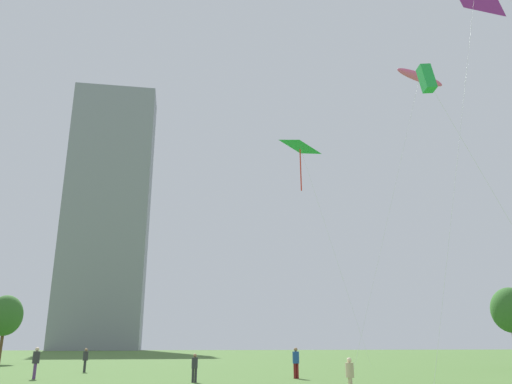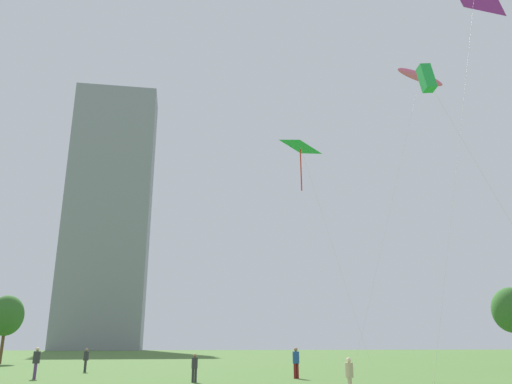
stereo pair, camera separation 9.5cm
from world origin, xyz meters
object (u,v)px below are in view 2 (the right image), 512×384
(person_standing_0, at_px, (86,358))
(kite_flying_4, at_px, (420,77))
(person_standing_2, at_px, (296,361))
(person_standing_3, at_px, (349,374))
(park_tree_2, at_px, (512,310))
(person_standing_4, at_px, (195,366))
(kite_flying_2, at_px, (427,79))
(kite_flying_1, at_px, (301,149))
(distant_highrise_0, at_px, (109,213))
(park_tree_0, at_px, (6,316))
(person_standing_1, at_px, (36,360))

(person_standing_0, height_order, kite_flying_4, kite_flying_4)
(person_standing_2, bearing_deg, person_standing_3, -111.45)
(person_standing_0, height_order, park_tree_2, park_tree_2)
(person_standing_3, bearing_deg, person_standing_4, -138.81)
(kite_flying_4, bearing_deg, person_standing_2, -175.74)
(person_standing_0, xyz_separation_m, person_standing_3, (14.43, -19.89, -0.12))
(person_standing_4, distance_m, kite_flying_2, 21.19)
(kite_flying_1, height_order, distant_highrise_0, distant_highrise_0)
(person_standing_2, distance_m, person_standing_3, 10.94)
(person_standing_2, bearing_deg, distant_highrise_0, 83.56)
(person_standing_2, relative_size, person_standing_3, 1.20)
(park_tree_0, bearing_deg, person_standing_3, -54.47)
(park_tree_2, bearing_deg, person_standing_4, -156.73)
(park_tree_0, bearing_deg, park_tree_2, -18.56)
(person_standing_1, relative_size, kite_flying_1, 0.10)
(person_standing_1, bearing_deg, person_standing_2, 63.16)
(kite_flying_2, height_order, park_tree_2, kite_flying_2)
(person_standing_2, distance_m, distant_highrise_0, 136.73)
(kite_flying_4, xyz_separation_m, distant_highrise_0, (-44.09, 125.40, 19.35))
(person_standing_0, height_order, person_standing_2, person_standing_2)
(person_standing_3, xyz_separation_m, park_tree_2, (21.85, 20.69, 4.02))
(distant_highrise_0, bearing_deg, person_standing_0, -82.21)
(person_standing_1, relative_size, person_standing_2, 1.02)
(person_standing_1, relative_size, kite_flying_4, 0.08)
(person_standing_3, bearing_deg, kite_flying_1, 177.60)
(person_standing_2, distance_m, kite_flying_2, 18.86)
(person_standing_4, distance_m, park_tree_2, 30.93)
(person_standing_3, distance_m, kite_flying_4, 26.77)
(park_tree_0, bearing_deg, person_standing_1, -67.04)
(kite_flying_4, relative_size, distant_highrise_0, 0.28)
(person_standing_2, height_order, distant_highrise_0, distant_highrise_0)
(park_tree_0, distance_m, distant_highrise_0, 107.04)
(person_standing_4, height_order, park_tree_0, park_tree_0)
(person_standing_0, distance_m, kite_flying_1, 23.84)
(person_standing_0, height_order, person_standing_4, person_standing_0)
(person_standing_0, bearing_deg, park_tree_0, -144.44)
(person_standing_3, relative_size, kite_flying_4, 0.07)
(person_standing_0, relative_size, kite_flying_2, 0.10)
(kite_flying_1, bearing_deg, person_standing_2, -109.16)
(kite_flying_2, distance_m, park_tree_0, 48.78)
(person_standing_3, distance_m, park_tree_0, 45.48)
(park_tree_2, distance_m, distant_highrise_0, 134.02)
(person_standing_2, distance_m, kite_flying_4, 23.89)
(kite_flying_4, bearing_deg, kite_flying_2, -115.81)
(person_standing_1, bearing_deg, person_standing_3, 30.96)
(person_standing_3, distance_m, kite_flying_2, 17.34)
(person_standing_4, height_order, kite_flying_2, kite_flying_2)
(kite_flying_4, xyz_separation_m, park_tree_2, (11.07, 8.95, -17.48))
(person_standing_1, bearing_deg, person_standing_4, 46.50)
(kite_flying_4, bearing_deg, person_standing_4, -169.51)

